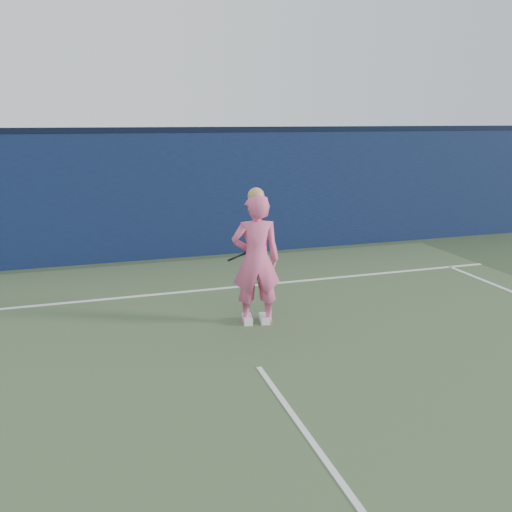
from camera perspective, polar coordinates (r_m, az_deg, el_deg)
name	(u,v)px	position (r m, az deg, el deg)	size (l,w,h in m)	color
ground	(290,412)	(5.47, 3.60, -16.07)	(80.00, 80.00, 0.00)	#314228
backstop_wall	(176,196)	(11.14, -8.41, 6.32)	(24.00, 0.40, 2.50)	#0C1935
wall_cap	(174,130)	(11.04, -8.66, 13.01)	(24.00, 0.42, 0.10)	black
player	(256,260)	(7.32, 0.00, -0.37)	(0.72, 0.54, 1.89)	#EE5C90
racket	(250,252)	(7.79, -0.62, 0.43)	(0.51, 0.15, 0.27)	black
court_lines	(303,429)	(5.20, 4.97, -17.67)	(11.00, 12.04, 0.01)	white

